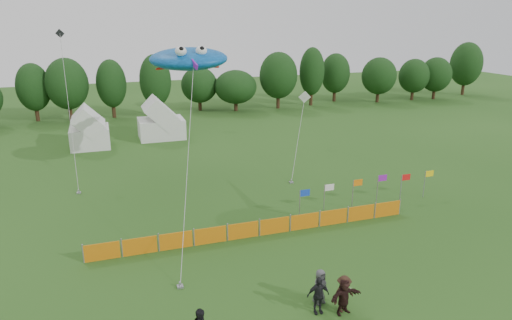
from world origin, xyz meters
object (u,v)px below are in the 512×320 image
object	(u,v)px
spectator_c	(344,294)
spectator_e	(320,287)
spectator_d	(318,295)
tent_left	(89,131)
barrier_fence	(259,228)
spectator_f	(344,296)
stingray_kite	(188,59)
tent_right	(161,122)

from	to	relation	value
spectator_c	spectator_e	distance (m)	1.15
spectator_d	spectator_e	bearing A→B (deg)	62.10
tent_left	spectator_d	xyz separation A→B (m)	(9.84, -32.00, -0.82)
barrier_fence	spectator_d	world-z (taller)	spectator_d
spectator_d	spectator_e	xyz separation A→B (m)	(0.41, 0.64, -0.04)
spectator_f	stingray_kite	xyz separation A→B (m)	(-3.14, 18.52, 8.87)
spectator_c	spectator_d	bearing A→B (deg)	149.91
stingray_kite	spectator_f	bearing A→B (deg)	-80.38
barrier_fence	spectator_c	xyz separation A→B (m)	(1.18, -8.18, 0.38)
spectator_f	spectator_c	bearing A→B (deg)	59.11
barrier_fence	spectator_e	world-z (taller)	spectator_e
barrier_fence	spectator_f	bearing A→B (deg)	-82.33
spectator_c	spectator_f	world-z (taller)	spectator_c
spectator_d	spectator_f	size ratio (longest dim) A/B	1.02
spectator_d	spectator_f	world-z (taller)	spectator_d
tent_right	barrier_fence	world-z (taller)	tent_right
barrier_fence	spectator_f	distance (m)	8.41
barrier_fence	tent_left	bearing A→B (deg)	112.12
tent_right	spectator_f	size ratio (longest dim) A/B	2.81
spectator_c	tent_right	bearing A→B (deg)	79.05
barrier_fence	spectator_e	size ratio (longest dim) A/B	11.71
tent_left	stingray_kite	world-z (taller)	stingray_kite
tent_right	spectator_e	size ratio (longest dim) A/B	2.87
spectator_e	spectator_f	xyz separation A→B (m)	(0.66, -1.05, 0.02)
spectator_f	tent_left	bearing A→B (deg)	98.90
spectator_f	tent_right	bearing A→B (deg)	86.31
tent_right	spectator_e	world-z (taller)	tent_right
tent_right	spectator_f	distance (m)	34.11
tent_right	spectator_c	world-z (taller)	tent_right
tent_right	spectator_f	world-z (taller)	tent_right
spectator_d	stingray_kite	world-z (taller)	stingray_kite
spectator_d	stingray_kite	size ratio (longest dim) A/B	0.08
barrier_fence	spectator_d	bearing A→B (deg)	-89.61
tent_right	spectator_d	bearing A→B (deg)	-85.73
tent_right	stingray_kite	world-z (taller)	stingray_kite
stingray_kite	spectator_c	bearing A→B (deg)	-80.12
tent_right	spectator_d	world-z (taller)	tent_right
spectator_d	tent_right	bearing A→B (deg)	98.90
tent_left	spectator_f	xyz separation A→B (m)	(10.91, -32.41, -0.84)
spectator_e	spectator_f	size ratio (longest dim) A/B	0.98
tent_right	spectator_d	size ratio (longest dim) A/B	2.75
spectator_d	spectator_e	world-z (taller)	spectator_d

